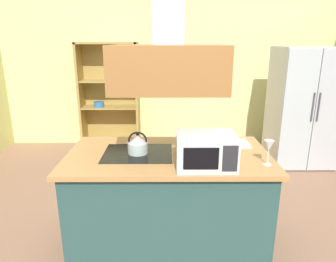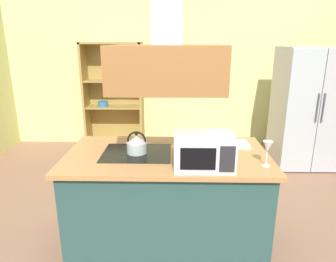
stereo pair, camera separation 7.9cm
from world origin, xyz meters
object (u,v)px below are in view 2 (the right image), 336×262
at_px(dish_cabinet, 114,102).
at_px(microwave, 204,151).
at_px(refrigerator, 307,108).
at_px(cutting_board, 231,144).
at_px(wine_glass_on_counter, 268,148).
at_px(kettle, 137,144).

distance_m(dish_cabinet, microwave, 3.32).
distance_m(refrigerator, dish_cabinet, 3.17).
xyz_separation_m(cutting_board, wine_glass_on_counter, (0.19, -0.50, 0.14)).
height_order(dish_cabinet, microwave, dish_cabinet).
height_order(dish_cabinet, kettle, dish_cabinet).
height_order(kettle, cutting_board, kettle).
relative_size(kettle, wine_glass_on_counter, 0.96).
bearing_deg(dish_cabinet, kettle, -74.89).
distance_m(cutting_board, wine_glass_on_counter, 0.56).
xyz_separation_m(kettle, wine_glass_on_counter, (1.05, -0.26, 0.07)).
relative_size(dish_cabinet, cutting_board, 5.39).
distance_m(refrigerator, kettle, 3.03).
bearing_deg(refrigerator, kettle, -139.77).
relative_size(cutting_board, microwave, 0.74).
height_order(kettle, microwave, microwave).
bearing_deg(dish_cabinet, cutting_board, -57.43).
distance_m(kettle, microwave, 0.62).
height_order(cutting_board, microwave, microwave).
height_order(refrigerator, microwave, refrigerator).
bearing_deg(wine_glass_on_counter, cutting_board, 110.51).
relative_size(cutting_board, wine_glass_on_counter, 1.65).
bearing_deg(wine_glass_on_counter, dish_cabinet, 120.75).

